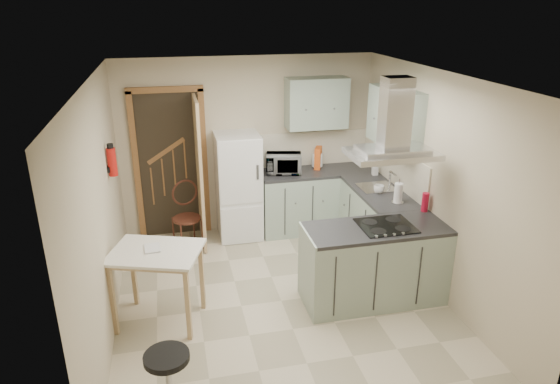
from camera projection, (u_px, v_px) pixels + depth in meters
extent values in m
plane|color=#C5B799|center=(281.00, 301.00, 5.67)|extent=(4.20, 4.20, 0.00)
plane|color=silver|center=(282.00, 78.00, 4.76)|extent=(4.20, 4.20, 0.00)
plane|color=#BFB094|center=(248.00, 145.00, 7.12)|extent=(3.60, 0.00, 3.60)
plane|color=#BFB094|center=(101.00, 214.00, 4.84)|extent=(0.00, 4.20, 4.20)
plane|color=#BFB094|center=(438.00, 185.00, 5.59)|extent=(0.00, 4.20, 4.20)
cube|color=brown|center=(171.00, 165.00, 6.94)|extent=(1.10, 0.12, 2.10)
cube|color=white|center=(238.00, 186.00, 6.99)|extent=(0.60, 0.60, 1.50)
cube|color=#9EB2A0|center=(297.00, 201.00, 7.28)|extent=(1.08, 0.60, 0.90)
cube|color=#9EB2A0|center=(369.00, 214.00, 6.84)|extent=(0.60, 1.95, 0.90)
cube|color=beige|center=(313.00, 148.00, 7.35)|extent=(1.68, 0.02, 0.50)
cube|color=#9EB2A0|center=(317.00, 103.00, 6.95)|extent=(0.85, 0.35, 0.70)
cube|color=#9EB2A0|center=(395.00, 117.00, 6.11)|extent=(0.35, 0.90, 0.70)
cube|color=#9EB2A0|center=(374.00, 264.00, 5.55)|extent=(1.55, 0.65, 0.90)
cube|color=black|center=(386.00, 226.00, 5.41)|extent=(0.58, 0.50, 0.01)
cube|color=silver|center=(392.00, 154.00, 5.12)|extent=(0.90, 0.55, 0.10)
cube|color=silver|center=(377.00, 187.00, 6.52)|extent=(0.45, 0.40, 0.01)
cylinder|color=#B2140F|center=(112.00, 162.00, 5.58)|extent=(0.10, 0.10, 0.32)
cube|color=#D4C182|center=(159.00, 286.00, 5.18)|extent=(1.06, 0.92, 0.83)
cube|color=#4B3319|center=(187.00, 219.00, 6.76)|extent=(0.48, 0.48, 0.85)
cylinder|color=black|center=(169.00, 379.00, 4.14)|extent=(0.40, 0.40, 0.51)
imported|color=black|center=(284.00, 164.00, 7.03)|extent=(0.55, 0.43, 0.27)
cylinder|color=white|center=(317.00, 160.00, 7.26)|extent=(0.21, 0.21, 0.23)
cube|color=#E7591B|center=(318.00, 158.00, 7.22)|extent=(0.16, 0.22, 0.31)
imported|color=silver|center=(375.00, 169.00, 6.97)|extent=(0.08, 0.09, 0.17)
cylinder|color=silver|center=(398.00, 193.00, 5.99)|extent=(0.10, 0.10, 0.26)
imported|color=white|center=(379.00, 189.00, 6.32)|extent=(0.17, 0.17, 0.10)
cylinder|color=#B90F2D|center=(425.00, 202.00, 5.76)|extent=(0.09, 0.09, 0.22)
imported|color=#9C3447|center=(144.00, 246.00, 5.02)|extent=(0.17, 0.22, 0.10)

